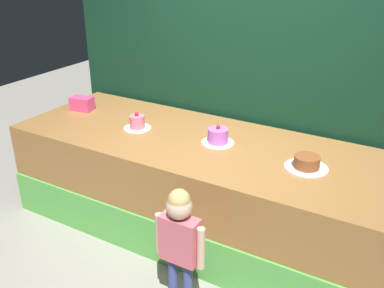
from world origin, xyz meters
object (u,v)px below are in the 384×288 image
object	(u,v)px
pink_box	(82,104)
cake_left	(137,123)
cake_right	(307,163)
child_figure	(180,235)
cake_center	(218,137)

from	to	relation	value
pink_box	cake_left	size ratio (longest dim) A/B	0.87
pink_box	cake_left	xyz separation A→B (m)	(0.84, -0.13, -0.01)
cake_left	cake_right	world-z (taller)	cake_left
child_figure	cake_center	world-z (taller)	cake_center
cake_right	cake_center	bearing A→B (deg)	174.58
cake_center	cake_right	xyz separation A→B (m)	(0.84, -0.08, -0.02)
pink_box	cake_center	xyz separation A→B (m)	(1.68, -0.04, -0.01)
cake_left	cake_center	xyz separation A→B (m)	(0.84, 0.09, 0.00)
cake_center	cake_left	bearing A→B (deg)	-174.03
cake_left	cake_right	size ratio (longest dim) A/B	0.77
cake_left	pink_box	bearing A→B (deg)	171.15
cake_left	cake_center	distance (m)	0.85
child_figure	cake_center	size ratio (longest dim) A/B	3.54
pink_box	cake_left	world-z (taller)	cake_left
pink_box	cake_right	xyz separation A→B (m)	(2.52, -0.12, -0.03)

